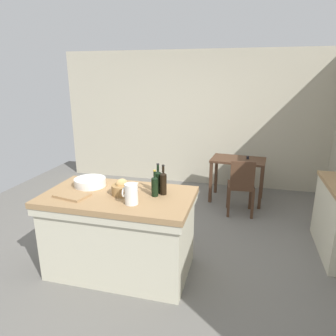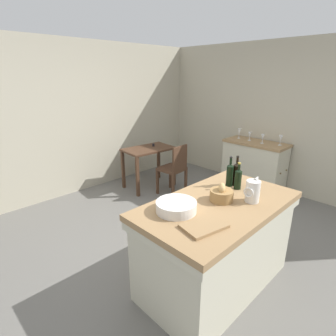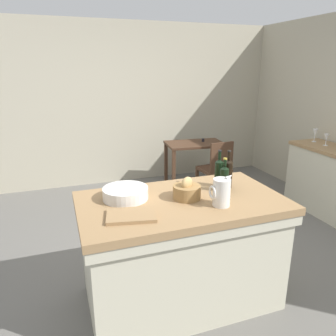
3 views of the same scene
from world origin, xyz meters
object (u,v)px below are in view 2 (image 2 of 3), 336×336
at_px(writing_desk, 149,155).
at_px(wash_bowl, 176,207).
at_px(wine_glass_far_left, 281,138).
at_px(wine_glass_middle, 250,135).
at_px(wine_glass_left, 263,137).
at_px(side_cabinet, 254,165).
at_px(wine_glass_right, 239,132).
at_px(wine_bottle_amber, 230,174).
at_px(pitcher, 253,191).
at_px(bread_basket, 222,194).
at_px(cutting_board, 204,226).
at_px(wine_bottle_dark, 236,174).
at_px(wine_bottle_green, 238,178).
at_px(island_table, 216,241).
at_px(wooden_chair, 174,168).

relative_size(writing_desk, wash_bowl, 2.68).
bearing_deg(wine_glass_far_left, wine_glass_middle, 95.14).
bearing_deg(wine_glass_left, writing_desk, 130.00).
xyz_separation_m(side_cabinet, wine_glass_right, (0.03, 0.38, 0.57)).
bearing_deg(wine_bottle_amber, pitcher, -115.12).
distance_m(bread_basket, wine_bottle_amber, 0.39).
relative_size(wine_bottle_amber, wine_glass_far_left, 1.87).
distance_m(wine_bottle_amber, wine_glass_far_left, 2.20).
bearing_deg(wash_bowl, cutting_board, -95.64).
distance_m(cutting_board, wine_glass_middle, 3.22).
relative_size(writing_desk, pitcher, 3.81).
xyz_separation_m(writing_desk, pitcher, (-0.95, -2.60, 0.39)).
bearing_deg(wine_glass_far_left, writing_desk, 127.06).
distance_m(wash_bowl, cutting_board, 0.33).
distance_m(writing_desk, wine_glass_right, 1.75).
relative_size(wine_glass_far_left, wine_glass_left, 1.06).
distance_m(cutting_board, wine_bottle_dark, 0.96).
bearing_deg(wine_glass_right, wine_glass_left, -96.20).
relative_size(pitcher, wine_bottle_green, 0.88).
relative_size(side_cabinet, bread_basket, 5.13).
relative_size(cutting_board, wine_bottle_green, 1.18).
xyz_separation_m(wash_bowl, wine_bottle_amber, (0.81, -0.00, 0.09)).
distance_m(island_table, wooden_chair, 2.20).
bearing_deg(wine_glass_right, wine_bottle_dark, -149.23).
bearing_deg(wine_glass_middle, wooden_chair, 151.26).
bearing_deg(island_table, wine_glass_right, 28.05).
xyz_separation_m(island_table, pitcher, (0.23, -0.20, 0.53)).
relative_size(wooden_chair, wine_glass_right, 4.97).
height_order(wooden_chair, wash_bowl, wash_bowl).
xyz_separation_m(island_table, writing_desk, (1.18, 2.40, 0.14)).
distance_m(side_cabinet, wash_bowl, 3.07).
relative_size(writing_desk, wine_bottle_amber, 2.93).
distance_m(wooden_chair, cutting_board, 2.64).
relative_size(island_table, pitcher, 6.40).
relative_size(bread_basket, wine_glass_right, 1.19).
relative_size(wine_glass_middle, wine_glass_right, 0.85).
height_order(writing_desk, wine_glass_left, wine_glass_left).
bearing_deg(wine_glass_far_left, wooden_chair, 136.51).
relative_size(island_table, wooden_chair, 1.75).
bearing_deg(wash_bowl, wine_glass_right, 22.06).
relative_size(bread_basket, wine_bottle_amber, 0.67).
relative_size(wine_glass_far_left, wine_glass_right, 0.94).
height_order(wine_glass_far_left, wine_glass_right, wine_glass_right).
relative_size(side_cabinet, cutting_board, 3.33).
bearing_deg(wine_glass_middle, wine_bottle_dark, -153.96).
xyz_separation_m(wine_bottle_green, wine_glass_far_left, (2.17, 0.52, -0.02)).
distance_m(island_table, bread_basket, 0.49).
bearing_deg(cutting_board, pitcher, -2.61).
bearing_deg(wine_bottle_amber, side_cabinet, 21.18).
distance_m(bread_basket, wine_bottle_green, 0.36).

